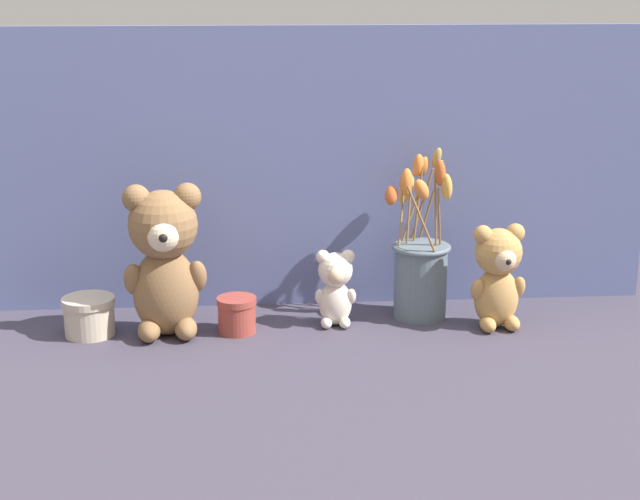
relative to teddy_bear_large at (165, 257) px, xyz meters
The scene contains 8 objects.
ground_plane 0.33m from the teddy_bear_large, ahead, with size 4.00×4.00×0.00m, color #3D3847.
backdrop_wall 0.36m from the teddy_bear_large, 29.63° to the left, with size 1.38×0.02×0.57m.
teddy_bear_large is the anchor object (origin of this frame).
teddy_bear_medium 0.64m from the teddy_bear_large, ahead, with size 0.11×0.10×0.21m.
teddy_bear_small 0.33m from the teddy_bear_large, ahead, with size 0.08×0.08×0.15m.
flower_vase 0.50m from the teddy_bear_large, ahead, with size 0.14×0.17×0.34m.
decorative_tin_tall 0.18m from the teddy_bear_large, ahead, with size 0.08×0.08×0.07m.
decorative_tin_short 0.19m from the teddy_bear_large, behind, with size 0.10×0.10×0.07m.
Camera 1 is at (-0.14, -1.78, 0.67)m, focal length 55.00 mm.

